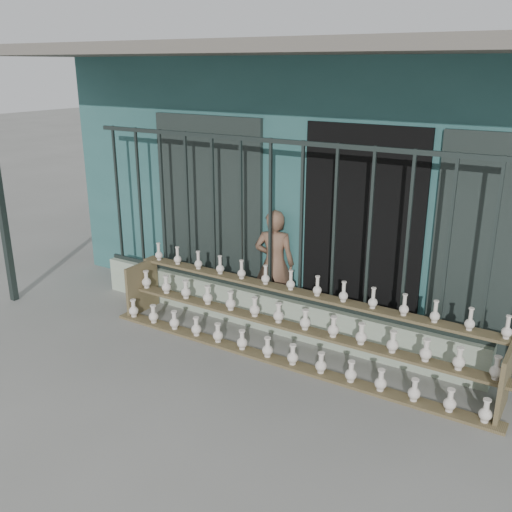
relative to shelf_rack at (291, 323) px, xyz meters
The scene contains 6 objects.
ground 1.09m from the shelf_rack, 120.22° to the right, with size 60.00×60.00×0.00m, color slate.
workshop_building 3.61m from the shelf_rack, 98.67° to the left, with size 7.40×6.60×3.21m.
parapet_wall 0.68m from the shelf_rack, 141.09° to the left, with size 5.00×0.20×0.45m, color #9CAC94.
security_fence 1.19m from the shelf_rack, 141.09° to the left, with size 5.00×0.04×1.80m.
shelf_rack is the anchor object (origin of this frame).
elderly_woman 1.09m from the shelf_rack, 130.17° to the left, with size 0.50×0.33×1.36m, color brown.
Camera 1 is at (3.13, -4.02, 3.00)m, focal length 40.00 mm.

